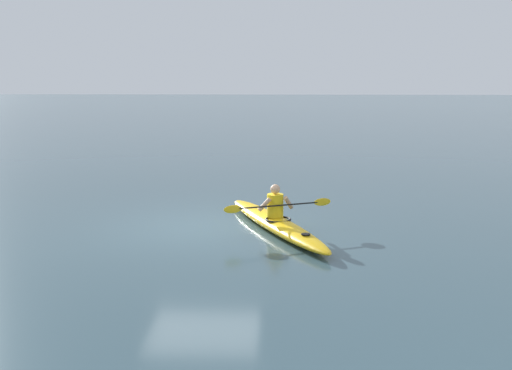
{
  "coord_description": "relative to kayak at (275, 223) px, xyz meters",
  "views": [
    {
      "loc": [
        -1.77,
        13.63,
        3.4
      ],
      "look_at": [
        -1.34,
        3.62,
        1.6
      ],
      "focal_mm": 44.58,
      "sensor_mm": 36.0,
      "label": 1
    }
  ],
  "objects": [
    {
      "name": "kayak",
      "position": [
        0.0,
        0.0,
        0.0
      ],
      "size": [
        2.61,
        4.96,
        0.29
      ],
      "color": "#EAB214",
      "rests_on": "ground"
    },
    {
      "name": "ground_plane",
      "position": [
        1.61,
        -0.22,
        -0.15
      ],
      "size": [
        160.0,
        160.0,
        0.0
      ],
      "primitive_type": "plane",
      "color": "#334C56"
    },
    {
      "name": "kayaker",
      "position": [
        -0.0,
        0.01,
        0.44
      ],
      "size": [
        2.28,
        1.01,
        0.72
      ],
      "color": "yellow",
      "rests_on": "kayak"
    }
  ]
}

